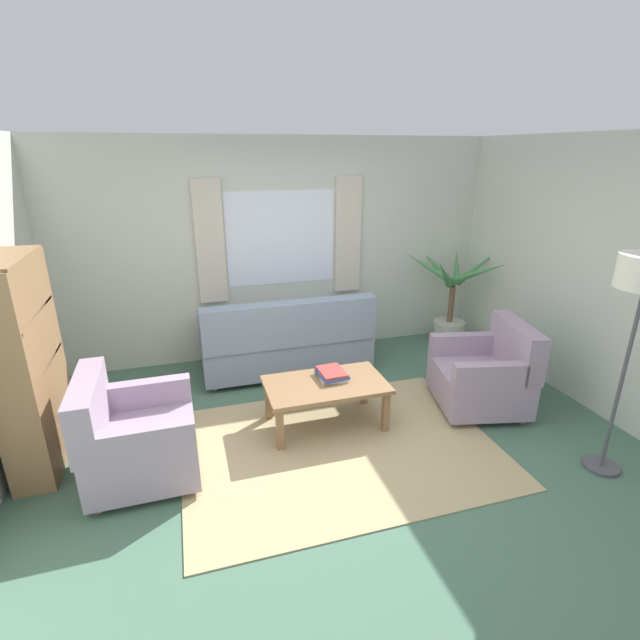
# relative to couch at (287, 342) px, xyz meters

# --- Properties ---
(ground_plane) EXTENTS (6.24, 6.24, 0.00)m
(ground_plane) POSITION_rel_couch_xyz_m (0.10, -1.60, -0.37)
(ground_plane) COLOR #476B56
(wall_back) EXTENTS (5.32, 0.12, 2.60)m
(wall_back) POSITION_rel_couch_xyz_m (0.10, 0.66, 0.93)
(wall_back) COLOR beige
(wall_back) RESTS_ON ground_plane
(wall_right) EXTENTS (0.12, 4.40, 2.60)m
(wall_right) POSITION_rel_couch_xyz_m (2.76, -1.60, 0.93)
(wall_right) COLOR beige
(wall_right) RESTS_ON ground_plane
(window_with_curtains) EXTENTS (1.98, 0.07, 1.40)m
(window_with_curtains) POSITION_rel_couch_xyz_m (0.10, 0.57, 1.08)
(window_with_curtains) COLOR white
(area_rug) EXTENTS (2.66, 1.95, 0.01)m
(area_rug) POSITION_rel_couch_xyz_m (0.10, -1.60, -0.36)
(area_rug) COLOR tan
(area_rug) RESTS_ON ground_plane
(couch) EXTENTS (1.90, 0.82, 0.92)m
(couch) POSITION_rel_couch_xyz_m (0.00, 0.00, 0.00)
(couch) COLOR gray
(couch) RESTS_ON ground_plane
(armchair_left) EXTENTS (0.83, 0.85, 0.88)m
(armchair_left) POSITION_rel_couch_xyz_m (-1.55, -1.49, -0.01)
(armchair_left) COLOR #998499
(armchair_left) RESTS_ON ground_plane
(armchair_right) EXTENTS (0.99, 1.00, 0.88)m
(armchair_right) POSITION_rel_couch_xyz_m (1.71, -1.34, -0.01)
(armchair_right) COLOR #998499
(armchair_right) RESTS_ON ground_plane
(coffee_table) EXTENTS (1.10, 0.64, 0.44)m
(coffee_table) POSITION_rel_couch_xyz_m (0.09, -1.22, 0.01)
(coffee_table) COLOR olive
(coffee_table) RESTS_ON ground_plane
(book_stack_on_table) EXTENTS (0.27, 0.32, 0.07)m
(book_stack_on_table) POSITION_rel_couch_xyz_m (0.17, -1.13, 0.11)
(book_stack_on_table) COLOR beige
(book_stack_on_table) RESTS_ON coffee_table
(potted_plant) EXTENTS (1.16, 1.07, 1.27)m
(potted_plant) POSITION_rel_couch_xyz_m (2.21, 0.15, 0.17)
(potted_plant) COLOR #B7B2A8
(potted_plant) RESTS_ON ground_plane
(bookshelf) EXTENTS (0.30, 0.94, 1.72)m
(bookshelf) POSITION_rel_couch_xyz_m (-2.25, -1.02, 0.51)
(bookshelf) COLOR olive
(bookshelf) RESTS_ON ground_plane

